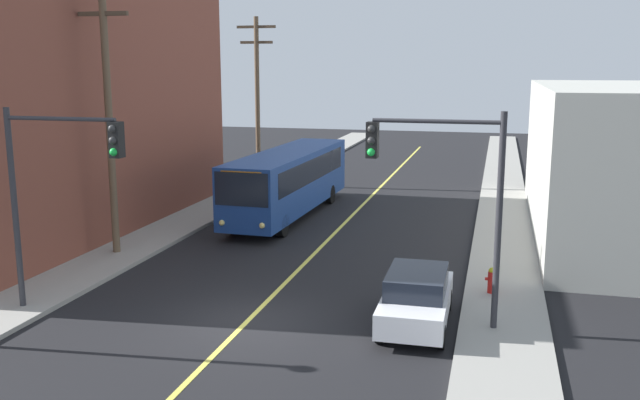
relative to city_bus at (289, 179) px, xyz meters
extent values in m
plane|color=black|center=(3.03, -14.06, -1.82)|extent=(120.00, 120.00, 0.00)
cube|color=gray|center=(-4.22, -4.06, -1.74)|extent=(2.50, 90.00, 0.15)
cube|color=gray|center=(10.28, -4.06, -1.74)|extent=(2.50, 90.00, 0.15)
cube|color=#D8CC4C|center=(3.03, 0.94, -1.81)|extent=(0.16, 60.00, 0.01)
cube|color=brown|center=(-10.47, -5.30, 3.62)|extent=(10.00, 20.46, 10.88)
cube|color=black|center=(-5.51, -5.30, -0.22)|extent=(0.06, 14.32, 1.30)
cube|color=black|center=(-5.51, -5.30, 2.98)|extent=(0.06, 14.32, 1.30)
cube|color=black|center=(-5.51, -5.30, 6.18)|extent=(0.06, 14.32, 1.30)
cube|color=black|center=(11.57, 0.37, -0.22)|extent=(0.06, 13.10, 1.30)
cube|color=black|center=(11.57, 0.37, 2.98)|extent=(0.06, 13.10, 1.30)
cube|color=navy|center=(0.00, 0.01, 0.01)|extent=(2.95, 12.08, 2.75)
cube|color=black|center=(-0.20, -5.96, 0.53)|extent=(2.35, 0.16, 1.40)
cube|color=black|center=(0.20, 5.99, 0.63)|extent=(2.30, 0.16, 1.10)
cube|color=black|center=(-1.25, 0.06, 0.53)|extent=(0.40, 10.20, 1.10)
cube|color=black|center=(1.25, -0.03, 0.53)|extent=(0.40, 10.20, 1.10)
cube|color=orange|center=(-0.20, -5.95, 1.13)|extent=(1.79, 0.12, 0.30)
sphere|color=#F9D872|center=(-1.09, -5.97, -0.92)|extent=(0.24, 0.24, 0.24)
sphere|color=#F9D872|center=(0.69, -6.03, -0.92)|extent=(0.24, 0.24, 0.24)
cylinder|color=black|center=(-1.26, -4.15, -1.32)|extent=(0.33, 1.01, 1.00)
cylinder|color=black|center=(0.98, -4.22, -1.32)|extent=(0.33, 1.01, 1.00)
cylinder|color=black|center=(-1.01, 3.55, -1.32)|extent=(0.33, 1.01, 1.00)
cylinder|color=black|center=(1.24, 3.47, -1.32)|extent=(0.33, 1.01, 1.00)
cube|color=silver|center=(7.82, -13.16, -1.15)|extent=(1.85, 4.42, 0.70)
cube|color=black|center=(7.82, -13.16, -0.50)|extent=(1.65, 2.48, 0.60)
cylinder|color=black|center=(7.04, -14.67, -1.50)|extent=(0.23, 0.64, 0.64)
cylinder|color=black|center=(8.64, -14.66, -1.50)|extent=(0.23, 0.64, 0.64)
cylinder|color=black|center=(7.00, -11.67, -1.50)|extent=(0.23, 0.64, 0.64)
cylinder|color=black|center=(8.60, -11.66, -1.50)|extent=(0.23, 0.64, 0.64)
cylinder|color=brown|center=(-4.42, -8.66, 3.60)|extent=(0.28, 0.28, 10.54)
cube|color=#4C3D2D|center=(-4.42, -8.66, 7.37)|extent=(2.00, 0.16, 0.16)
cylinder|color=brown|center=(-4.38, 7.88, 3.33)|extent=(0.28, 0.28, 10.00)
cube|color=#4C3D2D|center=(-4.38, 7.88, 7.73)|extent=(2.40, 0.16, 0.16)
cube|color=#4C3D2D|center=(-4.38, 7.88, 6.83)|extent=(2.00, 0.16, 0.16)
cylinder|color=#2D2D33|center=(-3.92, -14.89, 1.33)|extent=(0.18, 0.18, 6.00)
cylinder|color=#2D2D33|center=(-2.17, -14.89, 4.03)|extent=(3.50, 0.12, 0.12)
cube|color=black|center=(-0.42, -14.89, 3.48)|extent=(0.32, 0.36, 1.00)
sphere|color=#2D2D2D|center=(-0.42, -15.08, 3.80)|extent=(0.22, 0.22, 0.22)
sphere|color=#2D2D2D|center=(-0.42, -15.08, 3.48)|extent=(0.22, 0.22, 0.22)
sphere|color=green|center=(-0.42, -15.08, 3.16)|extent=(0.22, 0.22, 0.22)
cylinder|color=#2D2D33|center=(9.98, -13.14, 1.33)|extent=(0.18, 0.18, 6.00)
cylinder|color=#2D2D33|center=(8.23, -13.14, 4.03)|extent=(3.50, 0.12, 0.12)
cube|color=black|center=(6.48, -13.14, 3.48)|extent=(0.32, 0.36, 1.00)
sphere|color=#2D2D2D|center=(6.48, -13.33, 3.80)|extent=(0.22, 0.22, 0.22)
sphere|color=#2D2D2D|center=(6.48, -13.33, 3.48)|extent=(0.22, 0.22, 0.22)
sphere|color=green|center=(6.48, -13.33, 3.16)|extent=(0.22, 0.22, 0.22)
cylinder|color=red|center=(9.88, -10.09, -1.32)|extent=(0.26, 0.26, 0.70)
sphere|color=gold|center=(9.88, -10.09, -0.95)|extent=(0.24, 0.24, 0.24)
cylinder|color=red|center=(9.72, -10.09, -1.22)|extent=(0.12, 0.10, 0.10)
cylinder|color=red|center=(10.04, -10.09, -1.22)|extent=(0.12, 0.10, 0.10)
camera|label=1|loc=(9.86, -32.04, 5.54)|focal=38.85mm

